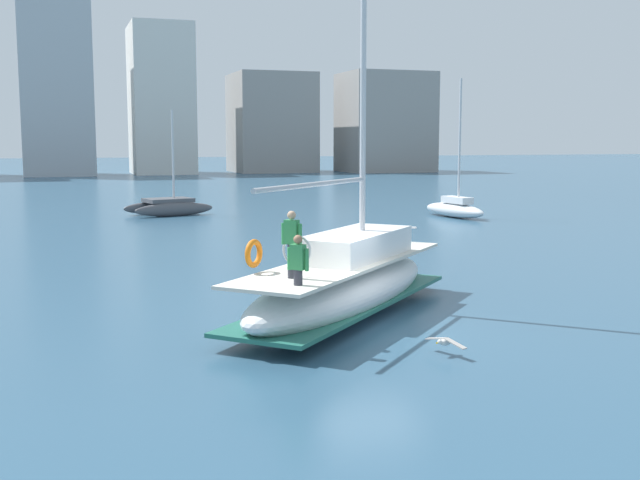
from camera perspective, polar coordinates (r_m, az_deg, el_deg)
ground_plane at (r=19.35m, az=3.73°, el=-6.66°), size 400.00×400.00×0.00m
main_sailboat at (r=20.86m, az=1.84°, el=-3.06°), size 8.49×8.48×13.21m
moored_sloop_far at (r=48.09m, az=9.80°, el=2.33°), size 2.08×5.54×8.29m
moored_catamaran at (r=49.90m, az=-11.01°, el=2.48°), size 5.61×3.73×6.53m
seagull at (r=17.34m, az=9.13°, el=-7.34°), size 0.53×1.09×0.17m
waterfront_buildings at (r=110.75m, az=-15.67°, el=9.27°), size 89.73×16.99×23.01m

